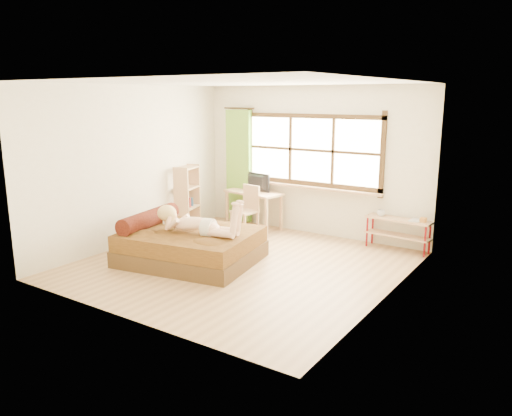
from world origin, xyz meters
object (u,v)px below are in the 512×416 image
Objects in this scene: bookshelf at (187,197)px; woman at (195,214)px; bed at (188,245)px; chair at (248,207)px; pipe_shelf at (399,227)px; kitten at (161,216)px; desk at (254,196)px.

woman is at bearing -59.89° from bookshelf.
bed is 1.89m from chair.
bed is 3.46m from pipe_shelf.
woman is at bearing -130.32° from pipe_shelf.
woman is at bearing -21.73° from bed.
chair is at bearing 91.11° from woman.
chair is at bearing 5.48° from bookshelf.
woman is 1.52× the size of chair.
kitten is 0.33× the size of chair.
woman is 1.12× the size of bookshelf.
woman reaches higher than bed.
pipe_shelf is at bearing 36.04° from woman.
woman is at bearing -19.59° from kitten.
woman reaches higher than pipe_shelf.
desk is 0.41m from chair.
bed is at bearing -72.93° from desk.
desk is at bearing 23.17° from bookshelf.
kitten is 0.24× the size of desk.
desk is (-0.48, 2.28, -0.16)m from woman.
bookshelf is at bearing -150.12° from chair.
kitten is at bearing -90.49° from desk.
pipe_shelf is (2.81, 0.12, -0.22)m from desk.
bed is 2.44× the size of chair.
pipe_shelf is 0.90× the size of bookshelf.
chair is (-0.37, 1.91, -0.28)m from woman.
kitten is 1.83m from chair.
chair is at bearing -63.01° from desk.
bookshelf is (-1.29, 1.46, 0.36)m from bed.
chair is 0.82× the size of pipe_shelf.
desk is 1.11× the size of pipe_shelf.
kitten reaches higher than pipe_shelf.
bed is 1.60× the size of woman.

